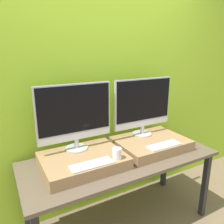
% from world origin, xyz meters
% --- Properties ---
extents(wall_back, '(8.00, 0.04, 2.60)m').
position_xyz_m(wall_back, '(0.00, 0.79, 1.30)').
color(wall_back, '#9ED12D').
rests_on(wall_back, ground_plane).
extents(workbench, '(1.76, 0.72, 0.74)m').
position_xyz_m(workbench, '(0.00, 0.36, 0.66)').
color(workbench, brown).
rests_on(workbench, ground_plane).
extents(wooden_riser_left, '(0.68, 0.51, 0.10)m').
position_xyz_m(wooden_riser_left, '(-0.36, 0.39, 0.79)').
color(wooden_riser_left, '#99754C').
rests_on(wooden_riser_left, workbench).
extents(monitor_left, '(0.66, 0.20, 0.58)m').
position_xyz_m(monitor_left, '(-0.36, 0.53, 1.15)').
color(monitor_left, '#B2B2B7').
rests_on(monitor_left, wooden_riser_left).
extents(keyboard_left, '(0.34, 0.12, 0.01)m').
position_xyz_m(keyboard_left, '(-0.36, 0.20, 0.84)').
color(keyboard_left, silver).
rests_on(keyboard_left, wooden_riser_left).
extents(mug, '(0.07, 0.07, 0.09)m').
position_xyz_m(mug, '(-0.14, 0.20, 0.88)').
color(mug, white).
rests_on(mug, wooden_riser_left).
extents(wooden_riser_right, '(0.68, 0.51, 0.10)m').
position_xyz_m(wooden_riser_right, '(0.36, 0.39, 0.79)').
color(wooden_riser_right, '#99754C').
rests_on(wooden_riser_right, workbench).
extents(monitor_right, '(0.66, 0.20, 0.58)m').
position_xyz_m(monitor_right, '(0.36, 0.53, 1.15)').
color(monitor_right, '#B2B2B7').
rests_on(monitor_right, wooden_riser_right).
extents(keyboard_right, '(0.34, 0.12, 0.01)m').
position_xyz_m(keyboard_right, '(0.36, 0.20, 0.84)').
color(keyboard_right, silver).
rests_on(keyboard_right, wooden_riser_right).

